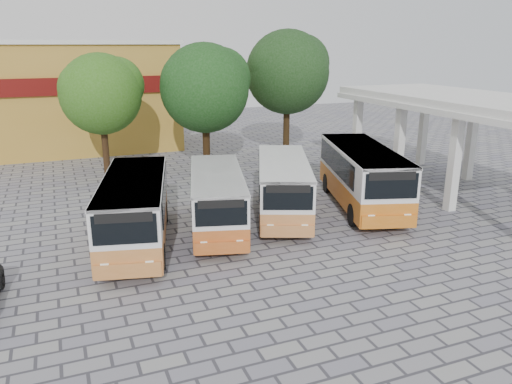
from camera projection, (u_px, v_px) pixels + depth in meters
name	position (u px, v px, depth m)	size (l,w,h in m)	color
ground	(331.00, 245.00, 20.72)	(90.00, 90.00, 0.00)	slate
terminal_shelter	(469.00, 105.00, 26.61)	(6.80, 15.80, 5.40)	silver
shophouse_block	(41.00, 96.00, 38.73)	(20.40, 10.40, 8.30)	#AA7D29
bus_far_left	(135.00, 207.00, 20.37)	(4.14, 8.35, 2.86)	#B86E32
bus_centre_left	(217.00, 197.00, 22.14)	(4.02, 7.72, 2.63)	#B5541C
bus_centre_right	(283.00, 184.00, 23.90)	(4.97, 8.12, 2.73)	#BA7238
bus_far_right	(362.00, 173.00, 25.15)	(4.97, 9.02, 3.06)	#C16314
tree_left	(102.00, 91.00, 29.89)	(5.10, 4.85, 7.58)	#352212
tree_middle	(206.00, 85.00, 30.89)	(5.82, 5.54, 8.18)	black
tree_right	(288.00, 69.00, 34.84)	(6.13, 5.84, 9.06)	#322110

